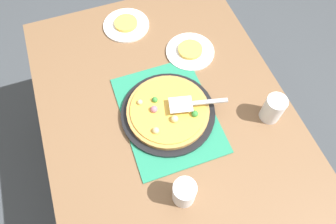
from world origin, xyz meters
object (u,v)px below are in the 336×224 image
object	(u,v)px
served_slice_right	(190,50)
pizza_server	(193,103)
cup_far	(184,193)
plate_near_left	(126,25)
plate_far_right	(190,52)
pizza	(168,111)
cup_near	(273,109)
served_slice_left	(126,23)
pizza_pan	(168,113)

from	to	relation	value
served_slice_right	pizza_server	size ratio (longest dim) A/B	0.47
served_slice_right	cup_far	xyz separation A→B (m)	(0.60, -0.26, 0.04)
plate_near_left	plate_far_right	bearing A→B (deg)	42.25
pizza	plate_near_left	xyz separation A→B (m)	(-0.53, -0.03, -0.03)
cup_near	served_slice_left	bearing A→B (deg)	-148.42
plate_far_right	cup_near	distance (m)	0.45
cup_far	pizza_server	xyz separation A→B (m)	(-0.31, 0.15, 0.01)
plate_near_left	served_slice_left	size ratio (longest dim) A/B	2.00
pizza_pan	served_slice_left	world-z (taller)	served_slice_left
plate_near_left	cup_near	xyz separation A→B (m)	(0.67, 0.41, 0.06)
pizza_pan	pizza_server	distance (m)	0.11
pizza	plate_near_left	size ratio (longest dim) A/B	1.50
plate_far_right	cup_far	size ratio (longest dim) A/B	1.83
pizza_pan	served_slice_right	bearing A→B (deg)	143.13
plate_near_left	cup_near	distance (m)	0.79
cup_near	cup_far	bearing A→B (deg)	-66.96
plate_far_right	pizza	bearing A→B (deg)	-36.89
pizza_pan	served_slice_left	size ratio (longest dim) A/B	3.45
pizza	plate_far_right	size ratio (longest dim) A/B	1.50
plate_near_left	served_slice_right	bearing A→B (deg)	42.25
pizza	served_slice_left	bearing A→B (deg)	-177.06
pizza_pan	served_slice_left	bearing A→B (deg)	-176.97
plate_near_left	cup_far	bearing A→B (deg)	-2.09
plate_near_left	pizza_server	world-z (taller)	pizza_server
plate_far_right	served_slice_right	distance (m)	0.01
served_slice_right	cup_near	distance (m)	0.45
pizza	served_slice_right	size ratio (longest dim) A/B	3.00
served_slice_left	plate_near_left	bearing A→B (deg)	90.00
served_slice_left	cup_near	distance (m)	0.79
plate_far_right	cup_far	bearing A→B (deg)	-23.55
plate_near_left	plate_far_right	xyz separation A→B (m)	(0.25, 0.23, 0.00)
served_slice_left	pizza_pan	bearing A→B (deg)	3.03
pizza_pan	served_slice_right	xyz separation A→B (m)	(-0.27, 0.20, 0.01)
pizza_pan	cup_near	distance (m)	0.41
served_slice_right	pizza_server	world-z (taller)	pizza_server
cup_far	pizza_server	bearing A→B (deg)	153.45
served_slice_left	cup_far	xyz separation A→B (m)	(0.86, -0.03, 0.04)
pizza_pan	pizza_server	size ratio (longest dim) A/B	1.63
plate_far_right	served_slice_right	size ratio (longest dim) A/B	2.00
served_slice_left	served_slice_right	xyz separation A→B (m)	(0.25, 0.23, 0.00)
pizza_pan	cup_far	xyz separation A→B (m)	(0.33, -0.06, 0.05)
cup_near	pizza	bearing A→B (deg)	-110.33
pizza	plate_far_right	bearing A→B (deg)	143.11
served_slice_right	cup_near	bearing A→B (deg)	23.48
plate_near_left	served_slice_left	xyz separation A→B (m)	(0.00, -0.00, 0.01)
served_slice_right	pizza_pan	bearing A→B (deg)	-36.87
pizza_pan	plate_far_right	xyz separation A→B (m)	(-0.27, 0.20, -0.01)
pizza	served_slice_left	world-z (taller)	pizza
pizza	plate_near_left	distance (m)	0.53
cup_far	pizza_server	distance (m)	0.35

